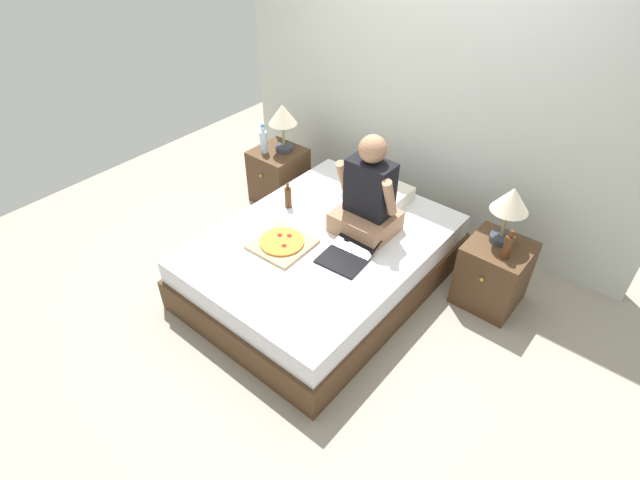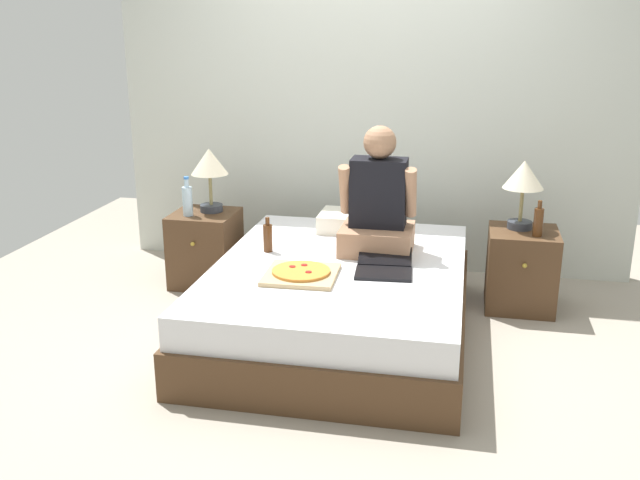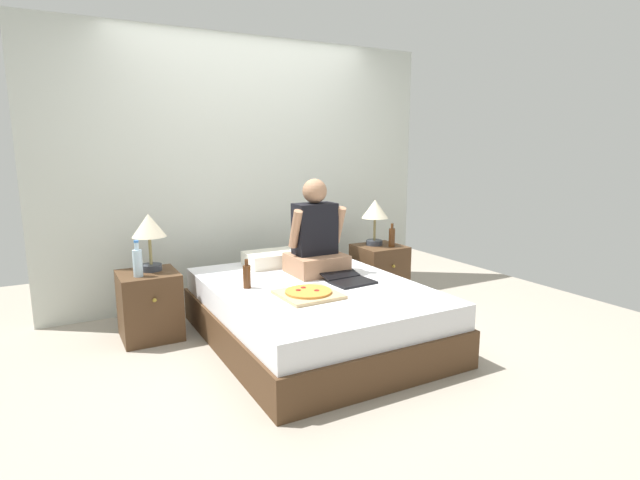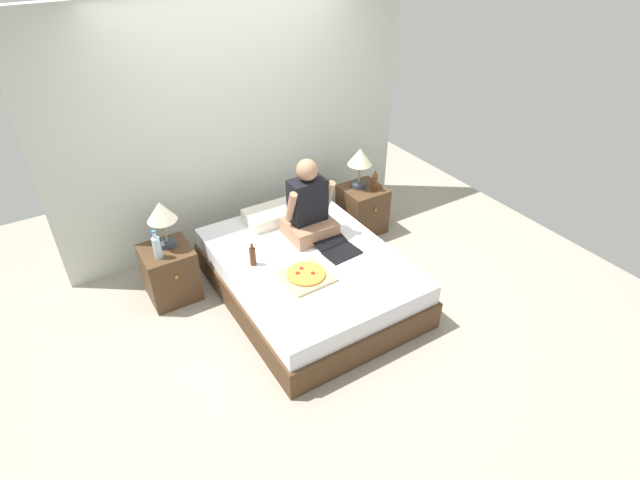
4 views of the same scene
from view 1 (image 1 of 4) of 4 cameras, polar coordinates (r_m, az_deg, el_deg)
The scene contains 14 objects.
ground_plane at distance 4.04m, azimuth 0.29°, elevation -4.79°, with size 5.83×5.83×0.00m, color #9E9384.
wall_back at distance 4.35m, azimuth 12.32°, elevation 17.24°, with size 3.83×0.12×2.50m, color silver.
bed at distance 3.89m, azimuth 0.30°, elevation -2.40°, with size 1.49×1.99×0.45m.
nightstand_left at distance 4.86m, azimuth -4.72°, elevation 7.37°, with size 0.44×0.47×0.53m.
lamp_on_left_nightstand at distance 4.60m, azimuth -4.29°, elevation 13.77°, with size 0.26×0.26×0.45m.
water_bottle at distance 4.68m, azimuth -6.45°, elevation 11.17°, with size 0.07×0.07×0.28m.
nightstand_right at distance 3.93m, azimuth 19.16°, elevation -3.63°, with size 0.44×0.47×0.53m.
lamp_on_right_nightstand at distance 3.64m, azimuth 20.96°, elevation 3.93°, with size 0.26×0.26×0.45m.
beer_bottle at distance 3.62m, azimuth 20.66°, elevation -0.68°, with size 0.06×0.06×0.23m.
pillow at distance 4.18m, azimuth 6.60°, elevation 5.54°, with size 0.52×0.34×0.12m, color silver.
person_seated at distance 3.68m, azimuth 5.52°, elevation 4.83°, with size 0.47×0.40×0.78m.
laptop at distance 3.56m, azimuth 3.00°, elevation -1.77°, with size 0.35×0.44×0.07m.
pizza_box at distance 3.67m, azimuth -4.36°, elevation -0.39°, with size 0.41×0.41×0.05m.
beer_bottle_on_bed at distance 4.03m, azimuth -3.67°, elevation 4.92°, with size 0.06×0.06×0.22m.
Camera 1 is at (1.86, -2.27, 2.77)m, focal length 28.00 mm.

